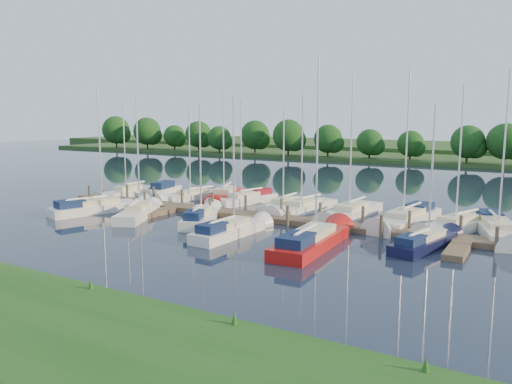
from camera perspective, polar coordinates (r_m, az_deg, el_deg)
The scene contains 23 objects.
ground at distance 34.44m, azimuth -6.84°, elevation -5.36°, with size 260.00×260.00×0.00m, color #192032.
dock at distance 40.31m, azimuth -0.58°, elevation -2.93°, with size 40.00×6.00×0.40m.
mooring_pilings at distance 41.18m, azimuth 0.23°, elevation -2.12°, with size 38.24×2.84×2.00m.
far_shore at distance 103.90m, azimuth 18.96°, elevation 3.80°, with size 180.00×30.00×0.60m, color #26471B.
distant_hill at distance 128.43m, azimuth 21.19°, elevation 4.72°, with size 220.00×40.00×1.40m, color #375424.
treeline at distance 91.13m, azimuth 17.29°, elevation 5.56°, with size 146.00×10.35×8.18m.
sailboat_n_0 at distance 53.53m, azimuth -14.38°, elevation -0.22°, with size 1.94×7.59×9.87m.
motorboat at distance 54.73m, azimuth -10.70°, elevation 0.16°, with size 2.39×5.97×1.61m.
sailboat_n_2 at distance 50.66m, azimuth -7.30°, elevation -0.53°, with size 3.92×7.83×9.91m.
sailboat_n_3 at distance 50.11m, azimuth -3.60°, elevation -0.55°, with size 4.38×8.64×11.14m.
sailboat_n_4 at distance 47.73m, azimuth -1.29°, elevation -0.95°, with size 3.67×7.85×10.07m.
sailboat_n_5 at distance 45.03m, azimuth 3.28°, elevation -1.62°, with size 1.94×7.19×9.24m.
sailboat_n_6 at distance 43.84m, azimuth 5.38°, elevation -1.93°, with size 3.27×8.65×10.88m.
sailboat_n_7 at distance 41.98m, azimuth 10.74°, elevation -2.51°, with size 2.79×9.37×11.84m.
sailboat_n_8 at distance 40.57m, azimuth 16.71°, elevation -3.06°, with size 3.67×10.10×12.57m.
sailboat_n_9 at distance 39.40m, azimuth 22.02°, elevation -3.74°, with size 4.66×8.54×11.00m.
sailboat_n_10 at distance 39.08m, azimuth 25.80°, elevation -4.00°, with size 4.30×9.37×11.79m.
sailboat_s_0 at distance 45.51m, azimuth -17.65°, elevation -1.82°, with size 4.38×8.85×11.34m.
sailboat_s_1 at distance 42.34m, azimuth -13.24°, elevation -2.48°, with size 4.49×7.59×10.14m.
sailboat_s_2 at distance 39.37m, azimuth -6.41°, elevation -3.06°, with size 4.07×7.24×9.61m.
sailboat_s_3 at distance 34.98m, azimuth -2.92°, elevation -4.52°, with size 2.19×7.90×10.19m.
sailboat_s_4 at distance 32.30m, azimuth 6.51°, elevation -5.68°, with size 2.67×9.89×12.55m.
sailboat_s_5 at distance 33.58m, azimuth 18.79°, elevation -5.58°, with size 3.20×7.47×9.50m.
Camera 1 is at (20.23, -26.60, 8.33)m, focal length 35.00 mm.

